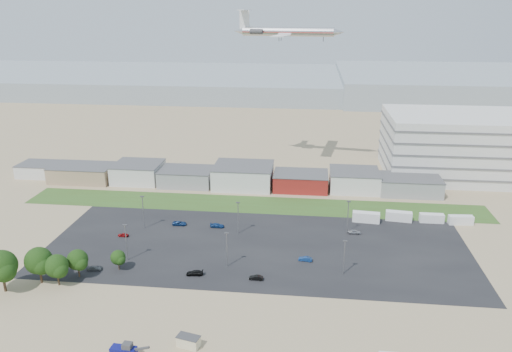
# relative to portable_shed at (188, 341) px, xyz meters

# --- Properties ---
(ground) EXTENTS (700.00, 700.00, 0.00)m
(ground) POSITION_rel_portable_shed_xyz_m (3.71, 26.06, -1.18)
(ground) COLOR #937A5D
(ground) RESTS_ON ground
(parking_lot) EXTENTS (120.00, 50.00, 0.01)m
(parking_lot) POSITION_rel_portable_shed_xyz_m (8.71, 46.06, -1.17)
(parking_lot) COLOR black
(parking_lot) RESTS_ON ground
(grass_strip) EXTENTS (160.00, 16.00, 0.02)m
(grass_strip) POSITION_rel_portable_shed_xyz_m (3.71, 78.06, -1.17)
(grass_strip) COLOR #37511E
(grass_strip) RESTS_ON ground
(hills_backdrop) EXTENTS (700.00, 200.00, 9.00)m
(hills_backdrop) POSITION_rel_portable_shed_xyz_m (43.71, 341.06, 3.32)
(hills_backdrop) COLOR gray
(hills_backdrop) RESTS_ON ground
(building_row) EXTENTS (170.00, 20.00, 8.00)m
(building_row) POSITION_rel_portable_shed_xyz_m (-13.29, 97.06, 2.82)
(building_row) COLOR silver
(building_row) RESTS_ON ground
(parking_garage) EXTENTS (80.00, 40.00, 25.00)m
(parking_garage) POSITION_rel_portable_shed_xyz_m (93.71, 121.06, 11.32)
(parking_garage) COLOR silver
(parking_garage) RESTS_ON ground
(portable_shed) EXTENTS (5.12, 3.46, 2.36)m
(portable_shed) POSITION_rel_portable_shed_xyz_m (0.00, 0.00, 0.00)
(portable_shed) COLOR beige
(portable_shed) RESTS_ON ground
(telehandler) EXTENTS (8.22, 3.29, 3.35)m
(telehandler) POSITION_rel_portable_shed_xyz_m (-11.77, -4.64, 0.50)
(telehandler) COLOR #0B0D5E
(telehandler) RESTS_ON ground
(box_trailer_a) EXTENTS (8.74, 3.48, 3.19)m
(box_trailer_a) POSITION_rel_portable_shed_xyz_m (41.38, 67.33, 0.42)
(box_trailer_a) COLOR silver
(box_trailer_a) RESTS_ON ground
(box_trailer_b) EXTENTS (8.43, 3.51, 3.07)m
(box_trailer_b) POSITION_rel_portable_shed_xyz_m (51.93, 69.46, 0.36)
(box_trailer_b) COLOR silver
(box_trailer_b) RESTS_ON ground
(box_trailer_c) EXTENTS (7.51, 2.37, 2.81)m
(box_trailer_c) POSITION_rel_portable_shed_xyz_m (62.15, 69.36, 0.23)
(box_trailer_c) COLOR silver
(box_trailer_c) RESTS_ON ground
(box_trailer_d) EXTENTS (7.69, 2.96, 2.82)m
(box_trailer_d) POSITION_rel_portable_shed_xyz_m (70.96, 68.85, 0.23)
(box_trailer_d) COLOR silver
(box_trailer_d) RESTS_ON ground
(tree_far_left) EXTENTS (8.04, 8.04, 12.07)m
(tree_far_left) POSITION_rel_portable_shed_xyz_m (-48.91, 15.34, 4.86)
(tree_far_left) COLOR black
(tree_far_left) RESTS_ON ground
(tree_left) EXTENTS (7.16, 7.16, 10.74)m
(tree_left) POSITION_rel_portable_shed_xyz_m (-42.29, 20.09, 4.19)
(tree_left) COLOR black
(tree_left) RESTS_ON ground
(tree_mid) EXTENTS (6.12, 6.12, 9.18)m
(tree_mid) POSITION_rel_portable_shed_xyz_m (-37.48, 19.54, 3.41)
(tree_mid) COLOR black
(tree_mid) RESTS_ON ground
(tree_right) EXTENTS (5.63, 5.63, 8.45)m
(tree_right) POSITION_rel_portable_shed_xyz_m (-34.26, 23.91, 3.05)
(tree_right) COLOR black
(tree_right) RESTS_ON ground
(tree_near) EXTENTS (4.13, 4.13, 6.20)m
(tree_near) POSITION_rel_portable_shed_xyz_m (-25.61, 28.60, 1.92)
(tree_near) COLOR black
(tree_near) RESTS_ON ground
(lightpole_front_l) EXTENTS (1.22, 0.51, 10.37)m
(lightpole_front_l) POSITION_rel_portable_shed_xyz_m (-25.26, 34.03, 4.01)
(lightpole_front_l) COLOR slate
(lightpole_front_l) RESTS_ON ground
(lightpole_front_m) EXTENTS (1.14, 0.47, 9.69)m
(lightpole_front_m) POSITION_rel_portable_shed_xyz_m (2.19, 33.57, 3.67)
(lightpole_front_m) COLOR slate
(lightpole_front_m) RESTS_ON ground
(lightpole_front_r) EXTENTS (1.11, 0.46, 9.40)m
(lightpole_front_r) POSITION_rel_portable_shed_xyz_m (32.49, 33.02, 3.52)
(lightpole_front_r) COLOR slate
(lightpole_front_r) RESTS_ON ground
(lightpole_back_l) EXTENTS (1.24, 0.52, 10.58)m
(lightpole_back_l) POSITION_rel_portable_shed_xyz_m (-27.48, 54.66, 4.11)
(lightpole_back_l) COLOR slate
(lightpole_back_l) RESTS_ON ground
(lightpole_back_m) EXTENTS (1.19, 0.49, 10.08)m
(lightpole_back_m) POSITION_rel_portable_shed_xyz_m (2.09, 54.23, 3.86)
(lightpole_back_m) COLOR slate
(lightpole_back_m) RESTS_ON ground
(lightpole_back_r) EXTENTS (1.23, 0.51, 10.43)m
(lightpole_back_r) POSITION_rel_portable_shed_xyz_m (34.86, 58.04, 4.04)
(lightpole_back_r) COLOR slate
(lightpole_back_r) RESTS_ON ground
(airliner) EXTENTS (48.41, 36.46, 13.14)m
(airliner) POSITION_rel_portable_shed_xyz_m (12.36, 121.93, 55.05)
(airliner) COLOR silver
(parked_car_1) EXTENTS (3.85, 1.75, 1.23)m
(parked_car_1) POSITION_rel_portable_shed_xyz_m (22.67, 38.82, -0.57)
(parked_car_1) COLOR navy
(parked_car_1) RESTS_ON ground
(parked_car_3) EXTENTS (4.49, 2.22, 1.25)m
(parked_car_3) POSITION_rel_portable_shed_xyz_m (-5.30, 28.05, -0.55)
(parked_car_3) COLOR black
(parked_car_3) RESTS_ON ground
(parked_car_5) EXTENTS (3.30, 1.52, 1.09)m
(parked_car_5) POSITION_rel_portable_shed_xyz_m (-31.81, 47.99, -0.63)
(parked_car_5) COLOR maroon
(parked_car_5) RESTS_ON ground
(parked_car_6) EXTENTS (4.39, 1.84, 1.27)m
(parked_car_6) POSITION_rel_portable_shed_xyz_m (-5.08, 57.74, -0.54)
(parked_car_6) COLOR navy
(parked_car_6) RESTS_ON ground
(parked_car_8) EXTENTS (3.94, 1.79, 1.31)m
(parked_car_8) POSITION_rel_portable_shed_xyz_m (37.11, 57.78, -0.52)
(parked_car_8) COLOR #A5A5AA
(parked_car_8) RESTS_ON ground
(parked_car_9) EXTENTS (4.50, 2.21, 1.23)m
(parked_car_9) POSITION_rel_portable_shed_xyz_m (-17.22, 58.05, -0.56)
(parked_car_9) COLOR navy
(parked_car_9) RESTS_ON ground
(parked_car_10) EXTENTS (3.92, 1.99, 1.09)m
(parked_car_10) POSITION_rel_portable_shed_xyz_m (-31.85, 27.55, -0.63)
(parked_car_10) COLOR #595B5E
(parked_car_10) RESTS_ON ground
(parked_car_13) EXTENTS (3.60, 1.35, 1.18)m
(parked_car_13) POSITION_rel_portable_shed_xyz_m (10.56, 27.50, -0.59)
(parked_car_13) COLOR black
(parked_car_13) RESTS_ON ground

